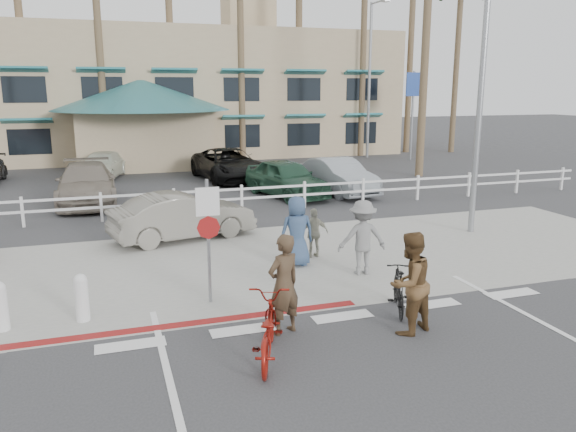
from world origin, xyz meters
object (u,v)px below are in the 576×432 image
object	(u,v)px
bike_red	(267,329)
car_white_sedan	(183,216)
bike_black	(399,290)
sign_post	(208,235)

from	to	relation	value
bike_red	car_white_sedan	bearing A→B (deg)	-68.01
bike_red	car_white_sedan	xyz separation A→B (m)	(-0.24, 8.07, 0.17)
car_white_sedan	bike_red	bearing A→B (deg)	167.84
bike_black	car_white_sedan	bearing A→B (deg)	-41.74
sign_post	car_white_sedan	distance (m)	5.33
sign_post	bike_black	bearing A→B (deg)	-25.74
bike_red	sign_post	bearing A→B (deg)	-61.06
sign_post	bike_red	bearing A→B (deg)	-81.32
car_white_sedan	bike_black	bearing A→B (deg)	-168.52
bike_black	car_white_sedan	distance (m)	7.69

